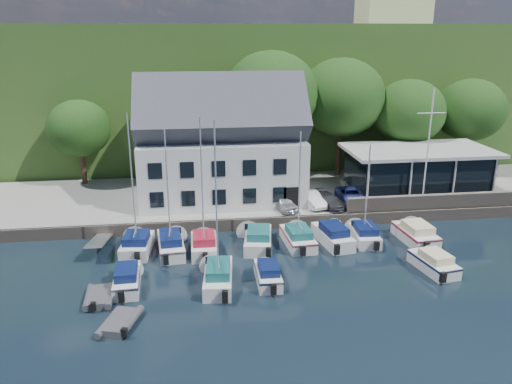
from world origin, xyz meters
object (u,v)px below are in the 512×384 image
Objects in this scene: boat_r2_0 at (127,277)px; boat_r2_4 at (434,261)px; boat_r1_6 at (367,188)px; car_dgrey at (328,200)px; boat_r1_7 at (416,232)px; boat_r1_0 at (133,192)px; boat_r1_1 at (168,191)px; club_pavilion at (417,170)px; car_silver at (283,202)px; boat_r1_5 at (333,233)px; boat_r1_3 at (258,237)px; harbor_building at (221,150)px; boat_r2_2 at (268,272)px; car_white at (311,199)px; flagpole at (428,149)px; boat_r2_1 at (217,214)px; car_blue at (351,195)px; boat_r1_4 at (299,189)px; boat_r1_2 at (202,192)px; dinghy_1 at (120,321)px; dinghy_0 at (99,296)px.

boat_r2_4 is at bearing -3.52° from boat_r2_0.
boat_r1_6 is 1.50× the size of boat_r2_0.
boat_r1_7 is at bearing -67.51° from car_dgrey.
boat_r1_0 is 2.43m from boat_r1_1.
car_silver is at bearing -166.44° from club_pavilion.
club_pavilion is 2.07× the size of boat_r1_5.
boat_r1_3 is 1.19× the size of boat_r2_4.
harbor_building reaches higher than car_dgrey.
boat_r1_5 is (2.85, -5.24, -0.83)m from car_silver.
car_dgrey reaches higher than boat_r2_2.
club_pavilion is 3.50× the size of car_white.
flagpole is 25.96m from boat_r2_0.
boat_r1_7 is (6.65, -6.26, -0.85)m from car_white.
boat_r2_1 is at bearing -152.62° from car_dgrey.
boat_r1_6 is 0.88× the size of boat_r2_1.
boat_r2_2 is (-9.18, -11.79, -0.95)m from car_blue.
boat_r2_1 is 1.80× the size of boat_r2_4.
boat_r1_4 is 1.56× the size of boat_r2_0.
boat_r1_2 is 12.21m from boat_r1_6.
car_silver is 10.87m from boat_r1_7.
boat_r1_3 reaches higher than boat_r2_0.
boat_r1_4 is at bearing -60.16° from harbor_building.
boat_r1_7 is at bearing -66.97° from car_blue.
boat_r1_7 is (-3.94, -8.90, -2.28)m from club_pavilion.
flagpole is at bearing 5.78° from boat_r1_1.
car_dgrey is 0.39× the size of flagpole.
car_blue is 0.40× the size of boat_r1_1.
boat_r2_2 is at bearing -28.00° from boat_r1_0.
boat_r2_0 is at bearing -140.95° from boat_r1_3.
car_dgrey is 5.99m from boat_r1_6.
harbor_building reaches higher than dinghy_1.
boat_r1_7 is 1.20× the size of boat_r2_2.
boat_r1_7 is at bearing 11.09° from dinghy_0.
flagpole is 12.56m from boat_r1_4.
harbor_building is at bearing 167.00° from car_blue.
boat_r1_2 is (-13.08, -6.77, 2.97)m from car_blue.
dinghy_0 is at bearing -137.13° from boat_r2_0.
harbor_building is 10.21m from car_dgrey.
car_silver is at bearing 68.63° from dinghy_1.
car_white is at bearing 65.24° from boat_r2_2.
boat_r2_1 reaches higher than boat_r1_1.
boat_r1_1 is at bearing -177.75° from car_dgrey.
boat_r1_0 reaches higher than car_dgrey.
boat_r1_1 is 0.96× the size of boat_r2_1.
boat_r1_5 is 17.34m from dinghy_0.
boat_r1_1 is at bearing -167.04° from car_silver.
harbor_building is 4.01× the size of car_silver.
boat_r1_2 reaches higher than car_dgrey.
dinghy_0 is (-10.32, -1.02, -0.35)m from boat_r2_2.
car_silver is 7.83m from boat_r1_6.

